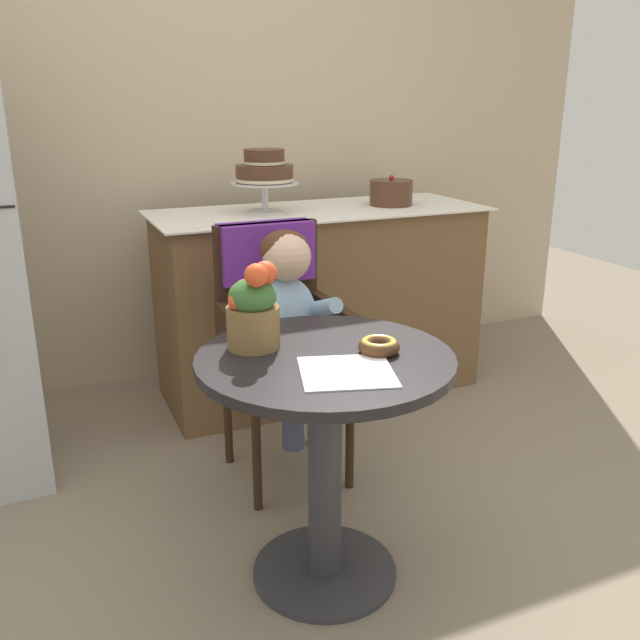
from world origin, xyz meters
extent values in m
plane|color=gray|center=(0.00, 0.00, 0.00)|extent=(8.00, 8.00, 0.00)
cube|color=#C1AD8E|center=(0.00, 1.85, 1.35)|extent=(4.80, 0.10, 2.70)
cylinder|color=black|center=(0.00, 0.00, 0.70)|extent=(0.72, 0.72, 0.03)
cylinder|color=#333338|center=(0.00, 0.00, 0.34)|extent=(0.10, 0.10, 0.69)
cylinder|color=#333338|center=(0.00, 0.00, 0.01)|extent=(0.44, 0.44, 0.02)
cube|color=#332114|center=(0.10, 0.59, 0.47)|extent=(0.42, 0.42, 0.04)
cube|color=#332114|center=(0.10, 0.78, 0.72)|extent=(0.40, 0.04, 0.46)
cube|color=#332114|center=(-0.09, 0.59, 0.58)|extent=(0.04, 0.38, 0.18)
cube|color=#332114|center=(0.29, 0.59, 0.58)|extent=(0.04, 0.38, 0.18)
cube|color=#6B2893|center=(0.10, 0.78, 0.84)|extent=(0.36, 0.11, 0.22)
cylinder|color=#332114|center=(-0.08, 0.41, 0.23)|extent=(0.03, 0.03, 0.45)
cylinder|color=#332114|center=(0.28, 0.41, 0.23)|extent=(0.03, 0.03, 0.45)
cylinder|color=#332114|center=(-0.08, 0.77, 0.23)|extent=(0.03, 0.03, 0.45)
cylinder|color=#332114|center=(0.28, 0.77, 0.23)|extent=(0.03, 0.03, 0.45)
ellipsoid|color=#8CADCC|center=(0.10, 0.57, 0.64)|extent=(0.22, 0.16, 0.30)
sphere|color=#E0B293|center=(0.10, 0.56, 0.87)|extent=(0.17, 0.17, 0.17)
ellipsoid|color=#4C2D19|center=(0.10, 0.58, 0.89)|extent=(0.17, 0.17, 0.14)
cylinder|color=#8CADCC|center=(0.01, 0.48, 0.69)|extent=(0.08, 0.23, 0.13)
sphere|color=#E0B293|center=(0.02, 0.41, 0.62)|extent=(0.06, 0.06, 0.06)
cylinder|color=#8CADCC|center=(0.20, 0.48, 0.69)|extent=(0.08, 0.23, 0.13)
sphere|color=#E0B293|center=(0.19, 0.41, 0.62)|extent=(0.06, 0.06, 0.06)
cylinder|color=#3F4760|center=(0.05, 0.49, 0.53)|extent=(0.09, 0.22, 0.09)
cylinder|color=#3F4760|center=(0.05, 0.38, 0.36)|extent=(0.08, 0.08, 0.26)
cylinder|color=#3F4760|center=(0.16, 0.49, 0.53)|extent=(0.09, 0.22, 0.09)
cylinder|color=#3F4760|center=(0.16, 0.38, 0.36)|extent=(0.08, 0.08, 0.26)
cube|color=white|center=(0.00, -0.14, 0.72)|extent=(0.30, 0.29, 0.00)
torus|color=#4C2D19|center=(0.14, -0.04, 0.74)|extent=(0.12, 0.12, 0.04)
torus|color=gold|center=(0.14, -0.04, 0.75)|extent=(0.10, 0.10, 0.02)
cylinder|color=brown|center=(-0.16, 0.14, 0.78)|extent=(0.15, 0.15, 0.12)
ellipsoid|color=#38662D|center=(-0.16, 0.14, 0.87)|extent=(0.14, 0.14, 0.10)
sphere|color=#E54C23|center=(-0.12, 0.13, 0.93)|extent=(0.07, 0.07, 0.07)
sphere|color=#E54C23|center=(-0.17, 0.18, 0.88)|extent=(0.07, 0.07, 0.07)
sphere|color=#E54C23|center=(-0.21, 0.13, 0.86)|extent=(0.05, 0.05, 0.05)
sphere|color=#E54C23|center=(-0.16, 0.10, 0.94)|extent=(0.07, 0.07, 0.07)
cube|color=brown|center=(0.55, 1.30, 0.45)|extent=(1.50, 0.56, 0.90)
cube|color=white|center=(0.55, 1.30, 0.90)|extent=(1.56, 0.62, 0.01)
cylinder|color=silver|center=(0.28, 1.30, 0.91)|extent=(0.16, 0.16, 0.01)
cylinder|color=silver|center=(0.28, 1.30, 0.97)|extent=(0.03, 0.03, 0.12)
cylinder|color=silver|center=(0.28, 1.30, 1.03)|extent=(0.30, 0.30, 0.01)
cylinder|color=#4C2D1E|center=(0.28, 1.30, 1.08)|extent=(0.26, 0.25, 0.08)
cylinder|color=beige|center=(0.28, 1.30, 1.05)|extent=(0.26, 0.26, 0.01)
cylinder|color=#4C2D1E|center=(0.28, 1.30, 1.15)|extent=(0.18, 0.18, 0.07)
cylinder|color=beige|center=(0.28, 1.30, 1.12)|extent=(0.18, 0.18, 0.01)
cylinder|color=#4C2D1E|center=(0.92, 1.28, 0.96)|extent=(0.20, 0.20, 0.12)
sphere|color=red|center=(0.92, 1.28, 1.03)|extent=(0.02, 0.02, 0.02)
camera|label=1|loc=(-0.71, -1.60, 1.39)|focal=38.19mm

